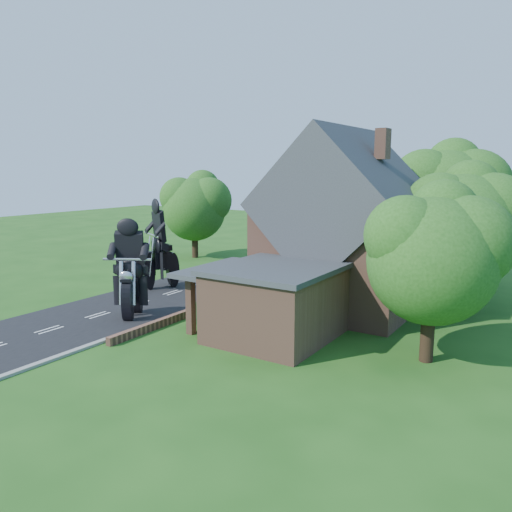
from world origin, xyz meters
The scene contains 19 objects.
ground centered at (0.00, 0.00, 0.00)m, with size 120.00×120.00×0.00m, color #1D4B15.
road centered at (0.00, 0.00, 0.01)m, with size 7.00×80.00×0.02m, color black.
kerb centered at (3.65, 0.00, 0.06)m, with size 0.30×80.00×0.12m, color gray.
garden_wall centered at (4.30, 5.00, 0.20)m, with size 0.30×22.00×0.40m, color brown.
house centered at (10.49, 6.00, 4.34)m, with size 9.54×8.64×10.24m.
annex centered at (9.87, -0.80, 1.77)m, with size 7.05×5.94×3.44m.
tree_annex_side centered at (17.13, 0.10, 4.69)m, with size 5.64×5.20×7.48m.
tree_house_right centered at (16.65, 8.62, 5.19)m, with size 6.51×6.00×8.40m.
tree_behind_house centered at (14.18, 16.14, 6.23)m, with size 7.81×7.20×10.08m.
tree_behind_left centered at (8.16, 17.13, 5.73)m, with size 6.94×6.40×9.16m.
tree_far_road centered at (-6.86, 14.11, 4.84)m, with size 6.08×5.60×7.84m.
shrub_a centered at (5.30, -1.00, 0.55)m, with size 0.90×0.90×1.10m, color #123819.
shrub_b centered at (5.30, 1.50, 0.55)m, with size 0.90×0.90×1.10m, color #123819.
shrub_c centered at (5.30, 4.00, 0.55)m, with size 0.90×0.90×1.10m, color #123819.
shrub_d centered at (5.30, 9.00, 0.55)m, with size 0.90×0.90×1.10m, color #123819.
shrub_e centered at (5.30, 11.50, 0.55)m, with size 0.90×0.90×1.10m, color #123819.
shrub_f centered at (5.30, 14.00, 0.55)m, with size 0.90×0.90×1.10m, color #123819.
motorcycle_lead centered at (1.84, -2.18, 0.80)m, with size 0.44×1.72×1.61m, color black, non-canonical shape.
motorcycle_follow centered at (-1.54, 3.58, 0.90)m, with size 0.49×1.93×1.79m, color black, non-canonical shape.
Camera 1 is at (21.52, -20.37, 7.86)m, focal length 35.00 mm.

